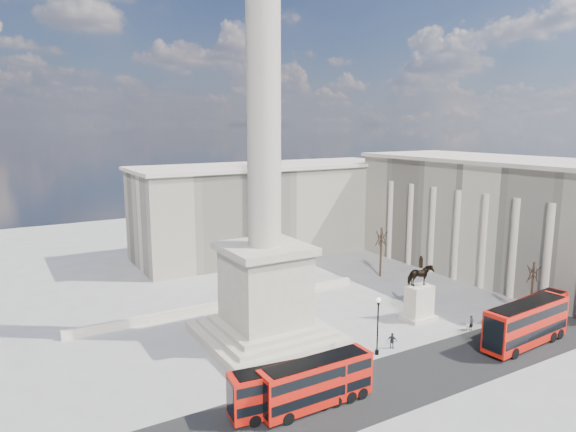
{
  "coord_description": "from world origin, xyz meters",
  "views": [
    {
      "loc": [
        -25.59,
        -43.29,
        23.71
      ],
      "look_at": [
        1.47,
        2.5,
        14.26
      ],
      "focal_mm": 32.0,
      "sensor_mm": 36.0,
      "label": 1
    }
  ],
  "objects_px": {
    "red_bus_b": "(317,382)",
    "victorian_lamp": "(378,321)",
    "red_bus_a": "(289,388)",
    "red_bus_c": "(527,323)",
    "red_bus_d": "(537,313)",
    "pedestrian_crossing": "(392,341)",
    "pedestrian_walking": "(471,323)",
    "pedestrian_standing": "(531,313)",
    "nelsons_column": "(265,226)",
    "equestrian_statue": "(419,297)"
  },
  "relations": [
    {
      "from": "red_bus_b",
      "to": "red_bus_c",
      "type": "distance_m",
      "value": 26.48
    },
    {
      "from": "red_bus_a",
      "to": "red_bus_c",
      "type": "distance_m",
      "value": 28.96
    },
    {
      "from": "equestrian_statue",
      "to": "pedestrian_standing",
      "type": "distance_m",
      "value": 14.17
    },
    {
      "from": "red_bus_c",
      "to": "pedestrian_walking",
      "type": "distance_m",
      "value": 6.31
    },
    {
      "from": "red_bus_b",
      "to": "pedestrian_walking",
      "type": "height_order",
      "value": "red_bus_b"
    },
    {
      "from": "pedestrian_walking",
      "to": "pedestrian_crossing",
      "type": "relative_size",
      "value": 1.01
    },
    {
      "from": "red_bus_a",
      "to": "red_bus_b",
      "type": "bearing_deg",
      "value": -5.24
    },
    {
      "from": "nelsons_column",
      "to": "red_bus_a",
      "type": "relative_size",
      "value": 4.88
    },
    {
      "from": "red_bus_b",
      "to": "pedestrian_standing",
      "type": "relative_size",
      "value": 6.92
    },
    {
      "from": "red_bus_d",
      "to": "pedestrian_standing",
      "type": "xyz_separation_m",
      "value": [
        3.15,
        2.8,
        -1.43
      ]
    },
    {
      "from": "pedestrian_standing",
      "to": "red_bus_b",
      "type": "bearing_deg",
      "value": -38.75
    },
    {
      "from": "nelsons_column",
      "to": "red_bus_b",
      "type": "xyz_separation_m",
      "value": [
        -2.96,
        -14.8,
        -10.71
      ]
    },
    {
      "from": "nelsons_column",
      "to": "victorian_lamp",
      "type": "xyz_separation_m",
      "value": [
        8.09,
        -9.63,
        -9.24
      ]
    },
    {
      "from": "red_bus_a",
      "to": "red_bus_b",
      "type": "height_order",
      "value": "red_bus_b"
    },
    {
      "from": "victorian_lamp",
      "to": "equestrian_statue",
      "type": "distance_m",
      "value": 12.1
    },
    {
      "from": "red_bus_c",
      "to": "victorian_lamp",
      "type": "xyz_separation_m",
      "value": [
        -15.4,
        6.5,
        1.12
      ]
    },
    {
      "from": "pedestrian_standing",
      "to": "red_bus_d",
      "type": "bearing_deg",
      "value": -2.62
    },
    {
      "from": "red_bus_c",
      "to": "pedestrian_standing",
      "type": "relative_size",
      "value": 8.07
    },
    {
      "from": "red_bus_b",
      "to": "pedestrian_crossing",
      "type": "xyz_separation_m",
      "value": [
        13.39,
        5.45,
        -1.33
      ]
    },
    {
      "from": "red_bus_b",
      "to": "victorian_lamp",
      "type": "distance_m",
      "value": 12.29
    },
    {
      "from": "nelsons_column",
      "to": "pedestrian_walking",
      "type": "bearing_deg",
      "value": -25.21
    },
    {
      "from": "red_bus_c",
      "to": "victorian_lamp",
      "type": "distance_m",
      "value": 16.75
    },
    {
      "from": "red_bus_a",
      "to": "pedestrian_standing",
      "type": "xyz_separation_m",
      "value": [
        36.62,
        2.75,
        -1.38
      ]
    },
    {
      "from": "red_bus_d",
      "to": "equestrian_statue",
      "type": "height_order",
      "value": "equestrian_statue"
    },
    {
      "from": "red_bus_a",
      "to": "pedestrian_crossing",
      "type": "xyz_separation_m",
      "value": [
        15.84,
        4.89,
        -1.25
      ]
    },
    {
      "from": "red_bus_b",
      "to": "red_bus_d",
      "type": "distance_m",
      "value": 31.03
    },
    {
      "from": "red_bus_c",
      "to": "pedestrian_standing",
      "type": "distance_m",
      "value": 9.19
    },
    {
      "from": "red_bus_c",
      "to": "pedestrian_crossing",
      "type": "bearing_deg",
      "value": 148.75
    },
    {
      "from": "red_bus_d",
      "to": "pedestrian_crossing",
      "type": "relative_size",
      "value": 5.93
    },
    {
      "from": "pedestrian_standing",
      "to": "equestrian_statue",
      "type": "bearing_deg",
      "value": -73.98
    },
    {
      "from": "red_bus_d",
      "to": "victorian_lamp",
      "type": "bearing_deg",
      "value": 159.73
    },
    {
      "from": "victorian_lamp",
      "to": "pedestrian_walking",
      "type": "height_order",
      "value": "victorian_lamp"
    },
    {
      "from": "pedestrian_walking",
      "to": "pedestrian_crossing",
      "type": "bearing_deg",
      "value": 173.55
    },
    {
      "from": "red_bus_b",
      "to": "red_bus_d",
      "type": "height_order",
      "value": "red_bus_b"
    },
    {
      "from": "nelsons_column",
      "to": "pedestrian_crossing",
      "type": "xyz_separation_m",
      "value": [
        10.43,
        -9.36,
        -12.04
      ]
    },
    {
      "from": "red_bus_b",
      "to": "nelsons_column",
      "type": "bearing_deg",
      "value": 78.27
    },
    {
      "from": "red_bus_c",
      "to": "pedestrian_crossing",
      "type": "relative_size",
      "value": 6.89
    },
    {
      "from": "red_bus_c",
      "to": "red_bus_d",
      "type": "bearing_deg",
      "value": 17.95
    },
    {
      "from": "red_bus_d",
      "to": "pedestrian_standing",
      "type": "bearing_deg",
      "value": 34.53
    },
    {
      "from": "red_bus_d",
      "to": "equestrian_statue",
      "type": "bearing_deg",
      "value": 125.7
    },
    {
      "from": "red_bus_d",
      "to": "pedestrian_walking",
      "type": "bearing_deg",
      "value": 140.09
    },
    {
      "from": "equestrian_statue",
      "to": "pedestrian_standing",
      "type": "relative_size",
      "value": 5.4
    },
    {
      "from": "red_bus_a",
      "to": "equestrian_statue",
      "type": "height_order",
      "value": "equestrian_statue"
    },
    {
      "from": "victorian_lamp",
      "to": "pedestrian_walking",
      "type": "relative_size",
      "value": 3.49
    },
    {
      "from": "nelsons_column",
      "to": "victorian_lamp",
      "type": "distance_m",
      "value": 15.61
    },
    {
      "from": "red_bus_a",
      "to": "victorian_lamp",
      "type": "bearing_deg",
      "value": 26.42
    },
    {
      "from": "red_bus_a",
      "to": "pedestrian_crossing",
      "type": "bearing_deg",
      "value": 24.69
    },
    {
      "from": "red_bus_d",
      "to": "pedestrian_crossing",
      "type": "distance_m",
      "value": 18.36
    },
    {
      "from": "red_bus_d",
      "to": "pedestrian_crossing",
      "type": "xyz_separation_m",
      "value": [
        -17.64,
        4.94,
        -1.3
      ]
    },
    {
      "from": "red_bus_c",
      "to": "nelsons_column",
      "type": "bearing_deg",
      "value": 141.69
    }
  ]
}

